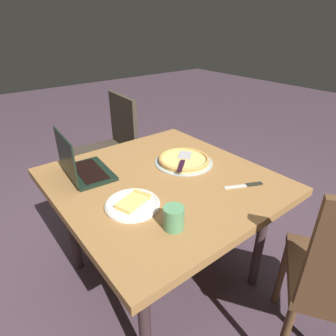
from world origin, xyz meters
TOP-DOWN VIEW (x-y plane):
  - ground_plane at (0.00, 0.00)m, footprint 12.00×12.00m
  - dining_table at (0.00, 0.00)m, footprint 1.04×1.08m
  - laptop at (0.32, -0.28)m, footprint 0.23×0.32m
  - pizza_plate at (0.25, 0.12)m, footprint 0.24×0.24m
  - pizza_tray at (-0.21, -0.06)m, footprint 0.33×0.33m
  - table_knife at (-0.29, 0.32)m, footprint 0.19×0.11m
  - drink_cup at (0.20, 0.34)m, footprint 0.08×0.08m
  - chair_far at (-0.22, -0.98)m, footprint 0.47×0.47m

SIDE VIEW (x-z plane):
  - ground_plane at x=0.00m, z-range 0.00..0.00m
  - chair_far at x=-0.22m, z-range 0.06..0.96m
  - dining_table at x=0.00m, z-range 0.28..0.99m
  - table_knife at x=-0.29m, z-range 0.70..0.71m
  - pizza_plate at x=0.25m, z-range 0.70..0.74m
  - pizza_tray at x=-0.21m, z-range 0.70..0.74m
  - drink_cup at x=0.20m, z-range 0.71..0.80m
  - laptop at x=0.32m, z-range 0.64..0.88m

